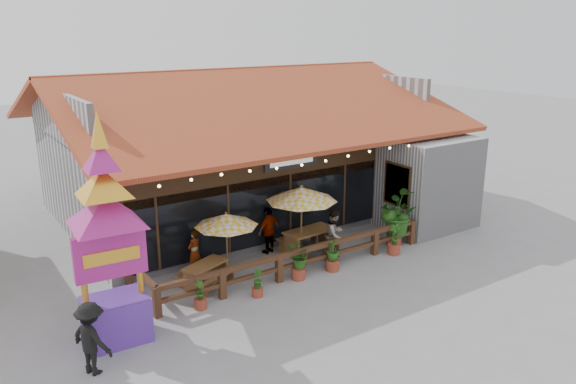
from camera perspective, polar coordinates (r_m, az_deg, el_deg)
ground at (r=19.58m, az=4.49°, el=-6.80°), size 100.00×100.00×0.00m
restaurant_building at (r=24.28m, az=-4.59°, el=3.29°), size 15.50×14.73×6.09m
patio_railing at (r=17.93m, az=-0.65°, el=-6.88°), size 10.00×2.60×0.92m
umbrella_left at (r=17.71m, az=-6.30°, el=-2.87°), size 2.64×2.64×2.16m
umbrella_right at (r=18.95m, az=1.39°, el=-0.24°), size 2.62×2.62×2.61m
picnic_table_left at (r=17.67m, az=-8.35°, el=-7.91°), size 1.85×1.74×0.71m
picnic_table_right at (r=19.81m, az=2.18°, el=-4.64°), size 1.92×1.69×0.87m
thai_sign_tower at (r=14.17m, az=-17.96°, el=-2.35°), size 2.47×2.47×6.33m
tropical_plant at (r=20.75m, az=10.86°, el=-2.29°), size 1.73×1.83×2.01m
diner_a at (r=18.32m, az=-9.48°, el=-6.06°), size 0.67×0.58×1.54m
diner_b at (r=19.25m, az=4.80°, el=-4.36°), size 1.07×0.98×1.79m
diner_c at (r=19.76m, az=-1.96°, el=-3.91°), size 1.06×0.63×1.68m
pedestrian at (r=13.96m, az=-19.35°, el=-13.86°), size 1.09×1.32×1.77m
planter_a at (r=16.34m, az=-8.92°, el=-10.46°), size 0.38×0.36×0.89m
planter_b at (r=16.86m, az=-3.13°, el=-9.36°), size 0.34×0.37×0.84m
planter_c at (r=17.82m, az=1.06°, el=-6.98°), size 0.88×0.85×1.12m
planter_d at (r=18.52m, az=4.57°, el=-6.45°), size 0.58×0.58×1.08m
planter_e at (r=20.11m, az=10.75°, el=-4.96°), size 0.46×0.46×1.12m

